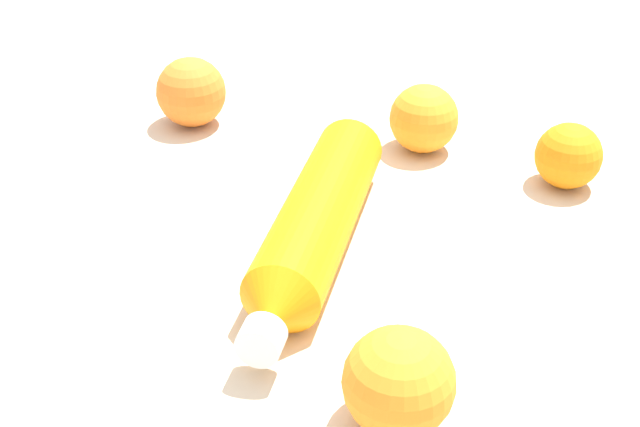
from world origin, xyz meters
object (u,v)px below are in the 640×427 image
orange_3 (191,92)px  orange_1 (424,118)px  water_bottle (314,226)px  orange_2 (399,382)px  orange_0 (568,156)px

orange_3 → orange_1: bearing=46.3°
water_bottle → orange_1: size_ratio=3.52×
orange_3 → water_bottle: bearing=-2.1°
orange_2 → orange_0: bearing=119.2°
water_bottle → orange_0: bearing=130.7°
water_bottle → orange_1: 0.24m
water_bottle → orange_0: orange_0 is taller
water_bottle → orange_1: orange_1 is taller
water_bottle → orange_0: 0.28m
orange_2 → orange_3: size_ratio=0.97×
orange_0 → orange_2: 0.38m
orange_2 → water_bottle: bearing=166.3°
orange_0 → water_bottle: bearing=-93.2°
orange_0 → orange_1: bearing=-149.2°
orange_2 → orange_3: (-0.50, 0.06, 0.00)m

